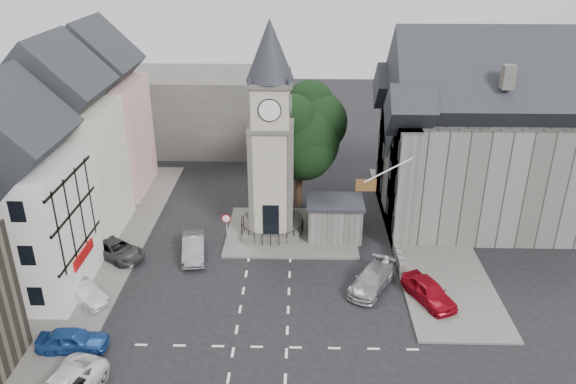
{
  "coord_description": "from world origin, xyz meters",
  "views": [
    {
      "loc": [
        2.22,
        -30.67,
        21.21
      ],
      "look_at": [
        1.31,
        5.0,
        4.88
      ],
      "focal_mm": 35.0,
      "sensor_mm": 36.0,
      "label": 1
    }
  ],
  "objects_px": {
    "clock_tower": "(271,134)",
    "car_east_red": "(429,291)",
    "stone_shelter": "(334,218)",
    "pedestrian": "(385,266)",
    "car_west_blue": "(73,340)"
  },
  "relations": [
    {
      "from": "stone_shelter",
      "to": "car_east_red",
      "type": "distance_m",
      "value": 10.06
    },
    {
      "from": "pedestrian",
      "to": "car_west_blue",
      "type": "bearing_deg",
      "value": 21.69
    },
    {
      "from": "car_west_blue",
      "to": "clock_tower",
      "type": "bearing_deg",
      "value": -39.59
    },
    {
      "from": "car_west_blue",
      "to": "car_east_red",
      "type": "relative_size",
      "value": 0.91
    },
    {
      "from": "car_east_red",
      "to": "pedestrian",
      "type": "xyz_separation_m",
      "value": [
        -2.38,
        2.83,
        0.07
      ]
    },
    {
      "from": "clock_tower",
      "to": "stone_shelter",
      "type": "height_order",
      "value": "clock_tower"
    },
    {
      "from": "car_east_red",
      "to": "clock_tower",
      "type": "bearing_deg",
      "value": 114.68
    },
    {
      "from": "car_west_blue",
      "to": "car_east_red",
      "type": "xyz_separation_m",
      "value": [
        20.82,
        5.16,
        0.07
      ]
    },
    {
      "from": "car_west_blue",
      "to": "stone_shelter",
      "type": "bearing_deg",
      "value": -51.33
    },
    {
      "from": "clock_tower",
      "to": "stone_shelter",
      "type": "relative_size",
      "value": 3.78
    },
    {
      "from": "car_west_blue",
      "to": "car_east_red",
      "type": "height_order",
      "value": "car_east_red"
    },
    {
      "from": "clock_tower",
      "to": "stone_shelter",
      "type": "xyz_separation_m",
      "value": [
        4.8,
        -0.49,
        -6.57
      ]
    },
    {
      "from": "clock_tower",
      "to": "car_east_red",
      "type": "distance_m",
      "value": 15.5
    },
    {
      "from": "car_west_blue",
      "to": "pedestrian",
      "type": "bearing_deg",
      "value": -69.42
    },
    {
      "from": "clock_tower",
      "to": "pedestrian",
      "type": "bearing_deg",
      "value": -36.83
    }
  ]
}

